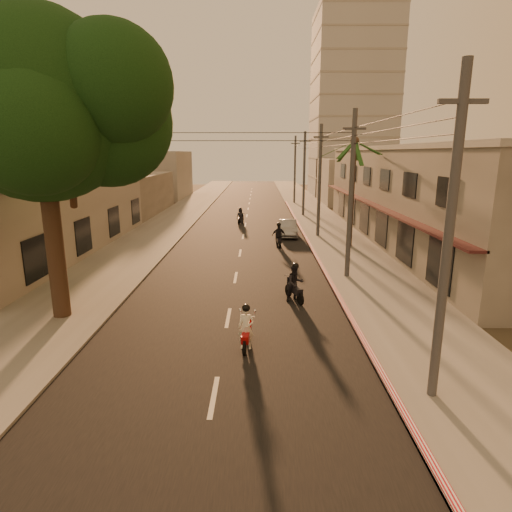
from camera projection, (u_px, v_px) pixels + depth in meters
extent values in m
plane|color=#383023|center=(225.00, 338.00, 16.09)|extent=(160.00, 160.00, 0.00)
cube|color=black|center=(243.00, 237.00, 35.53)|extent=(10.00, 140.00, 0.02)
cube|color=slate|center=(333.00, 236.00, 35.47)|extent=(5.00, 140.00, 0.12)
cube|color=slate|center=(153.00, 236.00, 35.56)|extent=(5.00, 140.00, 0.12)
cube|color=#AD1220|center=(312.00, 249.00, 30.62)|extent=(0.20, 60.00, 0.20)
cube|color=gray|center=(425.00, 197.00, 32.68)|extent=(8.00, 34.00, 7.00)
cube|color=#A7A197|center=(429.00, 148.00, 31.83)|extent=(8.20, 34.20, 0.30)
cube|color=#3B1718|center=(368.00, 202.00, 32.80)|extent=(0.80, 34.00, 0.12)
cube|color=#A7A197|center=(35.00, 217.00, 29.19)|extent=(8.00, 24.00, 5.00)
cube|color=gray|center=(30.00, 179.00, 28.57)|extent=(8.20, 24.20, 0.20)
cube|color=#B7B5B2|center=(352.00, 106.00, 67.14)|extent=(12.00, 12.00, 28.00)
cylinder|color=black|center=(55.00, 249.00, 17.37)|extent=(0.70, 0.70, 6.00)
cylinder|color=black|center=(71.00, 173.00, 17.05)|extent=(1.22, 2.17, 3.04)
cylinder|color=black|center=(27.00, 169.00, 16.33)|extent=(1.31, 1.49, 2.73)
sphere|color=black|center=(39.00, 106.00, 16.07)|extent=(7.20, 7.20, 7.20)
sphere|color=black|center=(108.00, 122.00, 17.15)|extent=(5.20, 5.20, 5.20)
sphere|color=black|center=(5.00, 116.00, 16.93)|extent=(4.80, 4.80, 4.80)
sphere|color=black|center=(33.00, 128.00, 14.53)|extent=(4.60, 4.60, 4.60)
sphere|color=black|center=(113.00, 84.00, 15.41)|extent=(4.40, 4.40, 4.40)
sphere|color=black|center=(92.00, 85.00, 18.14)|extent=(4.40, 4.40, 4.40)
cylinder|color=black|center=(352.00, 196.00, 30.70)|extent=(0.32, 0.32, 7.60)
sphere|color=black|center=(355.00, 141.00, 29.81)|extent=(0.60, 0.60, 0.60)
cylinder|color=#38383A|center=(448.00, 243.00, 11.11)|extent=(0.26, 0.26, 9.00)
cube|color=#38383A|center=(463.00, 101.00, 10.29)|extent=(1.20, 0.12, 0.12)
cylinder|color=#38383A|center=(351.00, 197.00, 22.77)|extent=(0.26, 0.26, 9.00)
cube|color=#38383A|center=(354.00, 129.00, 21.95)|extent=(1.20, 0.12, 0.12)
cylinder|color=#38383A|center=(320.00, 182.00, 34.44)|extent=(0.26, 0.26, 9.00)
cube|color=#38383A|center=(321.00, 137.00, 33.61)|extent=(1.20, 0.12, 0.12)
cylinder|color=#38383A|center=(304.00, 175.00, 46.10)|extent=(0.26, 0.26, 9.00)
cube|color=#38383A|center=(305.00, 141.00, 45.28)|extent=(1.20, 0.12, 0.12)
cylinder|color=#38383A|center=(295.00, 170.00, 57.76)|extent=(0.26, 0.26, 9.00)
cube|color=#38383A|center=(295.00, 143.00, 56.94)|extent=(1.20, 0.12, 0.12)
cube|color=#A7A197|center=(350.00, 181.00, 59.04)|extent=(8.00, 14.00, 6.00)
cube|color=#A7A197|center=(125.00, 194.00, 48.69)|extent=(8.00, 14.00, 4.40)
cube|color=#A7A197|center=(160.00, 175.00, 65.88)|extent=(8.00, 14.00, 7.00)
cylinder|color=black|center=(248.00, 334.00, 15.82)|extent=(0.14, 0.53, 0.53)
cylinder|color=black|center=(245.00, 348.00, 14.68)|extent=(0.14, 0.53, 0.53)
cube|color=#A10C0F|center=(246.00, 335.00, 15.13)|extent=(0.34, 1.05, 0.28)
cube|color=#A10C0F|center=(248.00, 326.00, 15.55)|extent=(0.29, 0.12, 0.56)
cylinder|color=silver|center=(248.00, 316.00, 15.58)|extent=(0.52, 0.08, 0.04)
imported|color=silver|center=(246.00, 328.00, 15.06)|extent=(0.64, 0.47, 1.58)
sphere|color=black|center=(246.00, 308.00, 14.89)|extent=(0.28, 0.28, 0.28)
sphere|color=silver|center=(241.00, 310.00, 15.53)|extent=(0.11, 0.11, 0.11)
sphere|color=silver|center=(255.00, 311.00, 15.48)|extent=(0.11, 0.11, 0.11)
cylinder|color=black|center=(288.00, 290.00, 20.72)|extent=(0.30, 0.59, 0.59)
cylinder|color=black|center=(300.00, 299.00, 19.52)|extent=(0.30, 0.59, 0.59)
cube|color=black|center=(295.00, 289.00, 19.98)|extent=(0.68, 1.18, 0.31)
cube|color=black|center=(290.00, 283.00, 20.42)|extent=(0.33, 0.21, 0.63)
cylinder|color=silver|center=(289.00, 275.00, 20.45)|extent=(0.55, 0.24, 0.04)
imported|color=black|center=(295.00, 283.00, 19.91)|extent=(1.29, 1.22, 1.76)
sphere|color=black|center=(295.00, 266.00, 19.72)|extent=(0.31, 0.31, 0.31)
cylinder|color=black|center=(277.00, 241.00, 32.17)|extent=(0.16, 0.59, 0.58)
cylinder|color=black|center=(280.00, 245.00, 30.91)|extent=(0.16, 0.59, 0.58)
cube|color=black|center=(279.00, 240.00, 31.40)|extent=(0.41, 1.17, 0.31)
cube|color=black|center=(278.00, 236.00, 31.87)|extent=(0.32, 0.14, 0.62)
cylinder|color=silver|center=(277.00, 231.00, 31.90)|extent=(0.57, 0.10, 0.04)
imported|color=black|center=(279.00, 236.00, 31.33)|extent=(1.11, 0.64, 1.74)
sphere|color=black|center=(279.00, 225.00, 31.14)|extent=(0.31, 0.31, 0.31)
cylinder|color=black|center=(242.00, 220.00, 42.43)|extent=(0.22, 0.52, 0.51)
cylinder|color=black|center=(239.00, 222.00, 41.36)|extent=(0.22, 0.52, 0.51)
cube|color=black|center=(240.00, 219.00, 41.77)|extent=(0.51, 1.03, 0.27)
cube|color=black|center=(242.00, 217.00, 42.17)|extent=(0.29, 0.16, 0.55)
cylinder|color=silver|center=(242.00, 213.00, 42.20)|extent=(0.49, 0.17, 0.04)
imported|color=black|center=(240.00, 216.00, 41.71)|extent=(0.99, 0.87, 1.53)
sphere|color=black|center=(240.00, 209.00, 41.54)|extent=(0.27, 0.27, 0.27)
imported|color=#909398|center=(288.00, 228.00, 35.63)|extent=(1.48, 4.11, 1.35)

